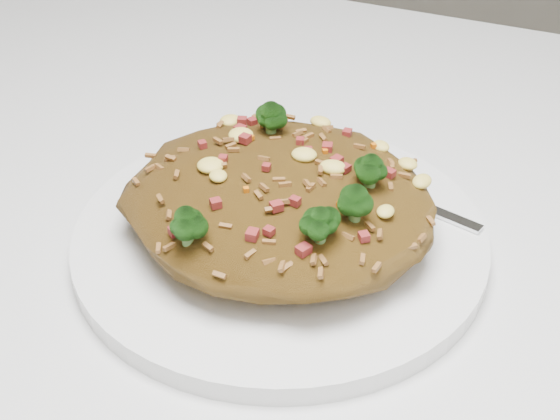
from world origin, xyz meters
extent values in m
cube|color=silver|center=(0.00, 0.00, 0.73)|extent=(1.20, 0.80, 0.04)
cylinder|color=brown|center=(-0.54, 0.34, 0.35)|extent=(0.06, 0.06, 0.71)
cylinder|color=white|center=(0.03, -0.02, 0.76)|extent=(0.27, 0.27, 0.01)
ellipsoid|color=brown|center=(0.03, -0.02, 0.79)|extent=(0.20, 0.18, 0.05)
ellipsoid|color=#0E3807|center=(0.09, -0.05, 0.82)|extent=(0.02, 0.02, 0.02)
ellipsoid|color=#0E3807|center=(0.01, 0.02, 0.82)|extent=(0.02, 0.02, 0.02)
ellipsoid|color=#0E3807|center=(0.09, -0.01, 0.82)|extent=(0.02, 0.02, 0.02)
ellipsoid|color=#0E3807|center=(0.01, -0.09, 0.81)|extent=(0.02, 0.02, 0.02)
ellipsoid|color=#0E3807|center=(0.08, -0.07, 0.82)|extent=(0.02, 0.02, 0.02)
cube|color=silver|center=(0.12, 0.03, 0.77)|extent=(0.10, 0.03, 0.00)
cube|color=silver|center=(0.02, 0.06, 0.77)|extent=(0.04, 0.03, 0.00)
camera|label=1|loc=(0.19, -0.39, 1.07)|focal=50.00mm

